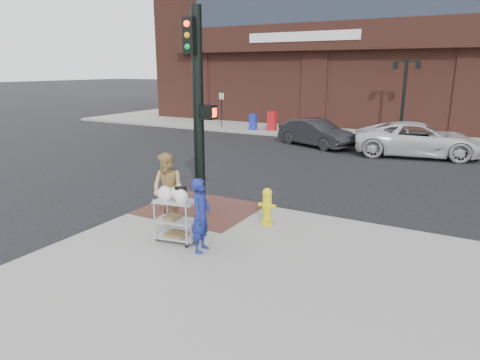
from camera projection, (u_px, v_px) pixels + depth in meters
The scene contains 13 objects.
ground at pixel (200, 229), 10.21m from camera, with size 220.00×220.00×0.00m, color black.
brick_curb_ramp at pixel (200, 209), 11.22m from camera, with size 2.80×2.40×0.01m, color #4D2824.
lamp_post at pixel (404, 90), 22.16m from camera, with size 1.32×0.22×4.00m.
parking_sign at pixel (222, 109), 26.57m from camera, with size 0.05×0.05×2.20m, color black.
traffic_signal_pole at pixel (198, 106), 10.37m from camera, with size 0.61×0.51×5.00m.
woman_blue at pixel (201, 215), 8.48m from camera, with size 0.55×0.36×1.51m, color navy.
pedestrian_tan at pixel (168, 189), 10.01m from camera, with size 0.82×0.64×1.69m, color tan.
sedan_dark at pixel (316, 133), 20.88m from camera, with size 1.40×4.01×1.32m, color black.
minivan_white at pixel (418, 139), 18.51m from camera, with size 2.44×5.30×1.47m, color silver.
utility_cart at pixel (176, 217), 9.00m from camera, with size 0.95×0.64×1.22m.
fire_hydrant at pixel (267, 206), 9.99m from camera, with size 0.42×0.29×0.89m.
newsbox_red at pixel (272, 121), 25.26m from camera, with size 0.47×0.42×1.12m, color #AE131A.
newsbox_blue at pixel (253, 122), 25.42m from camera, with size 0.40×0.36×0.95m, color #1B28B3.
Camera 1 is at (5.48, -7.92, 3.74)m, focal length 32.00 mm.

